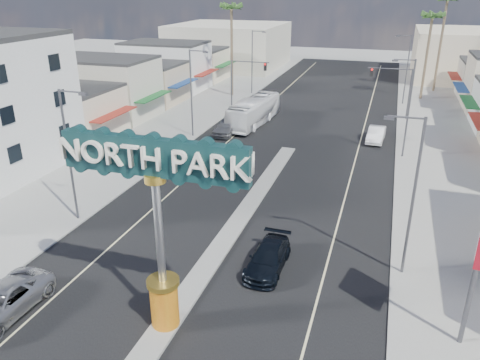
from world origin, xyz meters
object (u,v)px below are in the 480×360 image
Objects in this scene: palm_right_mid at (432,20)px; palm_right_far at (447,4)px; streetlight_l_mid at (193,89)px; streetlight_r_near at (411,190)px; palm_left_far at (231,12)px; gateway_sign at (158,214)px; city_bus at (254,111)px; streetlight_r_far at (406,66)px; traffic_signal_right at (394,83)px; streetlight_l_near at (70,150)px; suv_right at (268,258)px; car_parked_right at (376,134)px; suv_left at (2,302)px; streetlight_l_far at (253,59)px; traffic_signal_left at (245,74)px; streetlight_r_mid at (408,104)px; car_parked_left at (227,127)px.

palm_right_far reaches higher than palm_right_mid.
palm_right_far is at bearing 51.52° from streetlight_l_mid.
palm_left_far is at bearing 120.36° from streetlight_r_near.
streetlight_r_near is at bearing 37.55° from gateway_sign.
streetlight_r_far is at bearing 48.78° from city_bus.
streetlight_r_near is (1.25, -33.99, 0.79)m from traffic_signal_right.
streetlight_l_near is at bearing -90.00° from streetlight_l_mid.
palm_right_mid is at bearing 78.95° from suv_right.
gateway_sign is 33.67m from car_parked_right.
palm_left_far is 51.06m from suv_left.
streetlight_l_far is at bearing 90.00° from streetlight_l_mid.
traffic_signal_left is at bearing -143.33° from palm_right_far.
palm_left_far is at bearing 105.15° from gateway_sign.
suv_left is (2.51, -51.66, -4.32)m from streetlight_l_far.
streetlight_l_far is 7.21m from palm_left_far.
streetlight_l_near is 42.00m from streetlight_l_far.
palm_left_far is at bearing 97.31° from streetlight_l_mid.
streetlight_r_near is at bearing -63.58° from streetlight_l_far.
streetlight_l_mid is at bearing 136.21° from streetlight_r_near.
gateway_sign is 55.76m from palm_right_mid.
palm_right_far is 1.28× the size of city_bus.
car_parked_right is 0.41× the size of city_bus.
palm_right_mid is (23.43, 4.00, 5.54)m from streetlight_l_far.
palm_right_mid reaches higher than traffic_signal_left.
traffic_signal_right is 0.67× the size of streetlight_r_mid.
palm_left_far is 2.61× the size of car_parked_left.
suv_left is at bearing -168.31° from gateway_sign.
suv_left is at bearing -111.75° from car_parked_right.
suv_right is 0.43× the size of city_bus.
streetlight_l_mid reaches higher than city_bus.
suv_left is at bearing -87.21° from streetlight_l_far.
palm_right_mid is (2.57, 46.00, 5.54)m from streetlight_r_near.
palm_right_far is 56.30m from suv_right.
gateway_sign is 0.76× the size of palm_right_mid.
gateway_sign is 1.53× the size of traffic_signal_right.
palm_right_far is 2.63× the size of suv_left.
suv_left is (2.51, -29.66, -4.32)m from streetlight_l_mid.
streetlight_l_far is at bearing -170.31° from palm_right_mid.
streetlight_l_mid reaches higher than traffic_signal_left.
palm_right_far reaches higher than streetlight_r_far.
gateway_sign is 1.02× the size of streetlight_r_near.
suv_right is (-9.66, -47.82, -9.92)m from palm_right_mid.
gateway_sign reaches higher than car_parked_right.
car_parked_right is (18.41, -17.72, -4.32)m from streetlight_l_far.
palm_left_far is at bearing 93.67° from streetlight_l_near.
gateway_sign is 0.70× the size of palm_left_far.
car_parked_right is (-7.03, -27.72, -11.64)m from palm_right_far.
palm_right_far is at bearing 21.46° from streetlight_l_far.
palm_right_far reaches higher than streetlight_l_mid.
palm_right_far reaches higher than traffic_signal_right.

